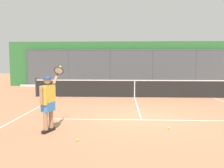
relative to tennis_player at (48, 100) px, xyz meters
The scene contains 7 objects.
ground_plane 3.39m from the tennis_player, 146.48° to the right, with size 60.00×60.00×0.00m, color #B27551.
court_line_markings 3.09m from the tennis_player, 157.28° to the right, with size 8.67×9.45×0.01m.
fence_backdrop 13.13m from the tennis_player, 102.00° to the right, with size 19.47×1.37×3.52m.
tennis_net 7.23m from the tennis_player, 112.17° to the right, with size 11.14×0.09×1.07m.
tennis_player is the anchor object (origin of this frame).
tennis_ball_near_net 1.51m from the tennis_player, 141.10° to the left, with size 0.07×0.07×0.07m, color #C1D138.
tennis_ball_mid_court 3.58m from the tennis_player, behind, with size 0.07×0.07×0.07m, color #C1D138.
Camera 1 is at (0.62, 8.39, 1.99)m, focal length 38.72 mm.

